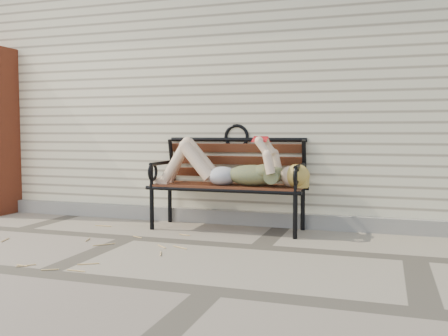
% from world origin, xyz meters
% --- Properties ---
extents(ground, '(80.00, 80.00, 0.00)m').
position_xyz_m(ground, '(0.00, 0.00, 0.00)').
color(ground, gray).
rests_on(ground, ground).
extents(house_wall, '(8.00, 4.00, 3.00)m').
position_xyz_m(house_wall, '(0.00, 3.00, 1.50)').
color(house_wall, beige).
rests_on(house_wall, ground).
extents(foundation_strip, '(8.00, 0.10, 0.15)m').
position_xyz_m(foundation_strip, '(0.00, 0.97, 0.07)').
color(foundation_strip, gray).
rests_on(foundation_strip, ground).
extents(garden_bench, '(1.66, 0.66, 1.08)m').
position_xyz_m(garden_bench, '(0.75, 0.76, 0.60)').
color(garden_bench, black).
rests_on(garden_bench, ground).
extents(reading_woman, '(1.57, 0.36, 0.49)m').
position_xyz_m(reading_woman, '(0.76, 0.63, 0.64)').
color(reading_woman, '#0A2F46').
rests_on(reading_woman, ground).
extents(straw_scatter, '(2.86, 1.63, 0.01)m').
position_xyz_m(straw_scatter, '(-0.46, -0.43, 0.01)').
color(straw_scatter, tan).
rests_on(straw_scatter, ground).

